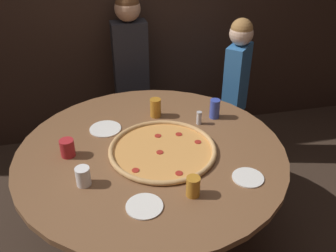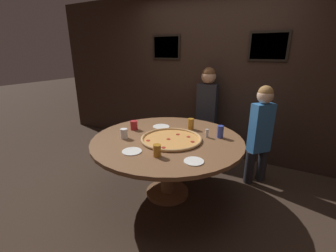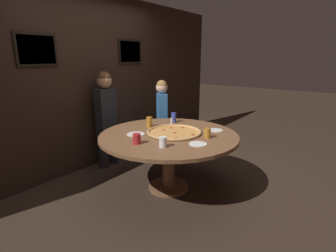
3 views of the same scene
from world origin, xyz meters
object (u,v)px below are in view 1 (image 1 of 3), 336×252
(drink_cup_far_right, at_px, (193,186))
(condiment_shaker, at_px, (199,118))
(white_plate_near_front, at_px, (144,206))
(drink_cup_beside_pizza, at_px, (67,148))
(white_plate_left_side, at_px, (105,129))
(diner_far_right, at_px, (131,64))
(drink_cup_near_right, at_px, (83,176))
(drink_cup_centre_back, at_px, (156,108))
(white_plate_right_side, at_px, (248,178))
(dining_table, at_px, (151,164))
(drink_cup_by_shaker, at_px, (215,109))
(diner_side_left, at_px, (236,83))
(giant_pizza, at_px, (163,150))

(drink_cup_far_right, bearing_deg, condiment_shaker, 70.75)
(white_plate_near_front, bearing_deg, drink_cup_far_right, 6.97)
(white_plate_near_front, bearing_deg, drink_cup_beside_pizza, 125.03)
(white_plate_left_side, relative_size, diner_far_right, 0.15)
(drink_cup_near_right, height_order, white_plate_left_side, drink_cup_near_right)
(drink_cup_near_right, bearing_deg, drink_cup_centre_back, 50.62)
(drink_cup_centre_back, xyz_separation_m, white_plate_left_side, (-0.38, -0.10, -0.07))
(drink_cup_centre_back, height_order, white_plate_right_side, drink_cup_centre_back)
(dining_table, xyz_separation_m, white_plate_near_front, (-0.13, -0.49, 0.12))
(drink_cup_beside_pizza, relative_size, drink_cup_by_shaker, 0.79)
(white_plate_right_side, bearing_deg, diner_side_left, 71.42)
(white_plate_near_front, relative_size, white_plate_right_side, 1.08)
(drink_cup_far_right, bearing_deg, drink_cup_by_shaker, 63.51)
(condiment_shaker, bearing_deg, white_plate_right_side, -80.79)
(drink_cup_by_shaker, height_order, white_plate_left_side, drink_cup_by_shaker)
(dining_table, height_order, drink_cup_near_right, drink_cup_near_right)
(drink_cup_by_shaker, xyz_separation_m, diner_far_right, (-0.48, 0.91, 0.02))
(drink_cup_near_right, xyz_separation_m, white_plate_near_front, (0.30, -0.25, -0.05))
(drink_cup_far_right, bearing_deg, white_plate_near_front, -173.03)
(white_plate_near_front, bearing_deg, giant_pizza, 67.08)
(drink_cup_beside_pizza, bearing_deg, white_plate_right_side, -24.25)
(condiment_shaker, relative_size, diner_far_right, 0.07)
(drink_cup_far_right, height_order, drink_cup_near_right, drink_cup_far_right)
(drink_cup_centre_back, bearing_deg, white_plate_right_side, -64.89)
(drink_cup_far_right, relative_size, drink_cup_near_right, 1.04)
(drink_cup_near_right, bearing_deg, condiment_shaker, 30.55)
(white_plate_near_front, height_order, diner_far_right, diner_far_right)
(dining_table, bearing_deg, drink_cup_near_right, -150.29)
(drink_cup_beside_pizza, height_order, condiment_shaker, drink_cup_beside_pizza)
(condiment_shaker, height_order, diner_side_left, diner_side_left)
(condiment_shaker, relative_size, diner_side_left, 0.07)
(drink_cup_far_right, bearing_deg, giant_pizza, 99.97)
(drink_cup_far_right, height_order, diner_far_right, diner_far_right)
(giant_pizza, xyz_separation_m, drink_cup_far_right, (0.08, -0.43, 0.04))
(drink_cup_far_right, distance_m, drink_cup_by_shaker, 0.85)
(drink_cup_centre_back, bearing_deg, diner_side_left, 27.21)
(drink_cup_centre_back, xyz_separation_m, condiment_shaker, (0.28, -0.17, -0.02))
(drink_cup_centre_back, relative_size, drink_cup_near_right, 1.24)
(drink_cup_beside_pizza, relative_size, white_plate_near_front, 0.57)
(drink_cup_far_right, distance_m, white_plate_right_side, 0.36)
(drink_cup_by_shaker, bearing_deg, diner_far_right, 117.81)
(drink_cup_centre_back, height_order, drink_cup_beside_pizza, drink_cup_centre_back)
(dining_table, bearing_deg, drink_cup_by_shaker, 29.86)
(giant_pizza, distance_m, condiment_shaker, 0.42)
(condiment_shaker, xyz_separation_m, diner_side_left, (0.51, 0.58, -0.05))
(giant_pizza, distance_m, drink_cup_near_right, 0.54)
(drink_cup_centre_back, relative_size, white_plate_near_front, 0.70)
(dining_table, bearing_deg, white_plate_near_front, -104.36)
(drink_cup_beside_pizza, distance_m, white_plate_near_front, 0.67)
(drink_cup_near_right, height_order, diner_far_right, diner_far_right)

